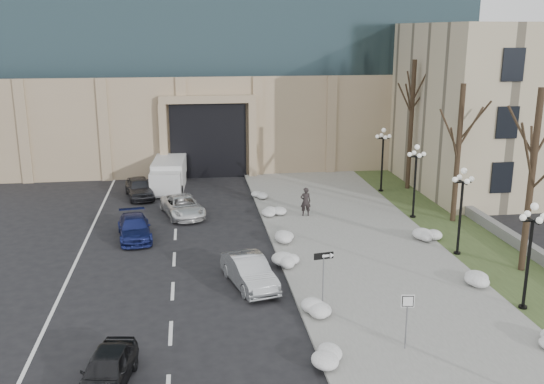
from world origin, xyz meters
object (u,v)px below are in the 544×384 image
Objects in this scene: lamppost_b at (462,200)px; lamppost_d at (383,151)px; car_e at (139,188)px; car_a at (107,370)px; lamppost_c at (416,171)px; box_truck at (169,175)px; car_d at (183,206)px; one_way_sign at (327,262)px; lamppost_a at (530,242)px; keep_sign at (407,310)px; car_c at (134,228)px; car_b at (249,271)px; pedestrian at (306,202)px.

lamppost_d is at bearing 90.00° from lamppost_b.
car_a is at bearing -100.07° from car_e.
box_truck is at bearing 146.92° from lamppost_c.
one_way_sign is (6.17, -14.06, 1.39)m from car_d.
lamppost_a is 19.50m from lamppost_d.
lamppost_d reaches higher than keep_sign.
lamppost_b is 1.00× the size of lamppost_d.
box_truck is (1.68, 11.41, 0.37)m from car_c.
box_truck is at bearing 88.18° from car_b.
lamppost_b is (8.20, 4.94, 1.04)m from one_way_sign.
one_way_sign is 0.52× the size of lamppost_b.
keep_sign reaches higher than car_c.
car_d is 15.08m from lamppost_d.
car_a is 28.53m from lamppost_d.
lamppost_d is at bearing -139.35° from pedestrian.
box_truck is at bearing 83.55° from car_d.
car_e is 3.27m from box_truck.
lamppost_a reaches higher than car_e.
lamppost_c is at bearing 53.53° from car_a.
keep_sign is (11.27, -23.07, 0.95)m from car_e.
lamppost_a is (14.37, -15.63, 2.43)m from car_d.
car_d is 21.37m from lamppost_a.
car_e is at bearing 124.61° from keep_sign.
car_d is (2.42, 19.07, 0.01)m from car_a.
car_e is at bearing 176.77° from lamppost_d.
lamppost_c is (6.66, -1.22, 2.03)m from pedestrian.
car_e is 0.89× the size of lamppost_b.
car_e is at bearing 107.70° from one_way_sign.
car_d is at bearing -8.07° from pedestrian.
keep_sign is (5.11, -6.70, 0.95)m from car_b.
box_truck reaches higher than car_c.
lamppost_b is (17.08, -5.13, 2.44)m from car_c.
lamppost_d is (16.78, 22.94, 2.44)m from car_a.
lamppost_c is (6.16, 15.59, 1.41)m from keep_sign.
lamppost_c reaches higher than car_b.
lamppost_a is 6.50m from lamppost_b.
lamppost_a reaches higher than car_d.
lamppost_b reaches higher than car_e.
car_b is at bearing -89.29° from car_d.
car_b is 0.65× the size of box_truck.
lamppost_a is (16.78, 3.44, 2.44)m from car_a.
keep_sign is 16.82m from lamppost_c.
car_d is 15.42m from one_way_sign.
car_d is 1.88× the size of one_way_sign.
lamppost_c is at bearing 46.07° from one_way_sign.
lamppost_a is at bearing -90.00° from lamppost_d.
car_a is 23.62m from lamppost_c.
box_truck is at bearing 123.77° from lamppost_a.
lamppost_a is (8.20, -1.56, 1.04)m from one_way_sign.
car_c is 0.91× the size of lamppost_a.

